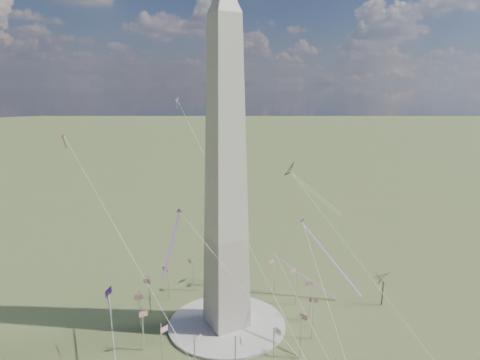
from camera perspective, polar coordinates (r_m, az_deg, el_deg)
ground at (r=139.29m, az=-1.78°, el=-18.79°), size 2000.00×2000.00×0.00m
plaza at (r=139.09m, az=-1.78°, el=-18.65°), size 36.00×36.00×0.80m
washington_monument at (r=121.39m, az=-1.93°, el=0.91°), size 15.56×15.56×100.00m
flagpole_ring at (r=135.64m, az=-1.80°, el=-16.16°), size 54.40×54.40×13.00m
tree_near at (r=153.54m, az=18.59°, el=-12.54°), size 7.22×7.22×12.63m
kite_delta_black at (r=149.51m, az=7.00°, el=0.98°), size 16.09×20.05×17.43m
kite_diamond_purple at (r=124.61m, az=-17.10°, el=-14.47°), size 2.05×3.25×10.15m
kite_streamer_left at (r=125.00m, az=10.74°, el=-8.54°), size 4.29×23.15×15.92m
kite_streamer_mid at (r=115.67m, az=-8.82°, el=-7.20°), size 11.31×15.71×12.56m
kite_streamer_right at (r=153.03m, az=7.51°, el=-11.79°), size 16.85×16.30×15.20m
kite_small_red at (r=137.40m, az=-22.45°, el=5.36°), size 1.64×2.38×4.97m
kite_small_white at (r=162.87m, az=-8.40°, el=10.45°), size 1.23×1.92×4.24m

